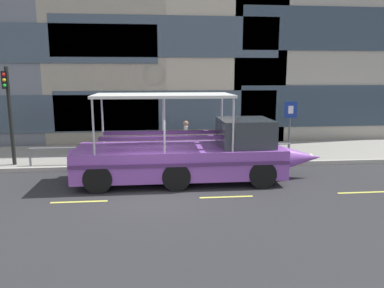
# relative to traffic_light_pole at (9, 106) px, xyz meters

# --- Properties ---
(ground_plane) EXTENTS (120.00, 120.00, 0.00)m
(ground_plane) POSITION_rel_traffic_light_pole_xyz_m (6.02, -3.66, -2.70)
(ground_plane) COLOR #2B2B2D
(sidewalk) EXTENTS (32.00, 4.80, 0.18)m
(sidewalk) POSITION_rel_traffic_light_pole_xyz_m (6.02, 1.94, -2.61)
(sidewalk) COLOR gray
(sidewalk) RESTS_ON ground_plane
(curb_edge) EXTENTS (32.00, 0.18, 0.18)m
(curb_edge) POSITION_rel_traffic_light_pole_xyz_m (6.02, -0.55, -2.61)
(curb_edge) COLOR #B2ADA3
(curb_edge) RESTS_ON ground_plane
(lane_centreline) EXTENTS (25.80, 0.12, 0.01)m
(lane_centreline) POSITION_rel_traffic_light_pole_xyz_m (6.02, -4.59, -2.70)
(lane_centreline) COLOR #DBD64C
(lane_centreline) RESTS_ON ground_plane
(curb_guardrail) EXTENTS (11.50, 0.09, 0.78)m
(curb_guardrail) POSITION_rel_traffic_light_pole_xyz_m (6.46, -0.21, -2.00)
(curb_guardrail) COLOR gray
(curb_guardrail) RESTS_ON sidewalk
(traffic_light_pole) EXTENTS (0.24, 0.46, 4.17)m
(traffic_light_pole) POSITION_rel_traffic_light_pole_xyz_m (0.00, 0.00, 0.00)
(traffic_light_pole) COLOR black
(traffic_light_pole) RESTS_ON sidewalk
(parking_sign) EXTENTS (0.60, 0.12, 2.62)m
(parking_sign) POSITION_rel_traffic_light_pole_xyz_m (12.36, 0.39, -0.75)
(parking_sign) COLOR #4C4F54
(parking_sign) RESTS_ON sidewalk
(duck_tour_boat) EXTENTS (9.64, 2.63, 3.32)m
(duck_tour_boat) POSITION_rel_traffic_light_pole_xyz_m (7.53, -2.56, -1.66)
(duck_tour_boat) COLOR purple
(duck_tour_boat) RESTS_ON ground_plane
(pedestrian_near_bow) EXTENTS (0.29, 0.39, 1.55)m
(pedestrian_near_bow) POSITION_rel_traffic_light_pole_xyz_m (10.28, 0.77, -1.59)
(pedestrian_near_bow) COLOR #47423D
(pedestrian_near_bow) RESTS_ON sidewalk
(pedestrian_mid_left) EXTENTS (0.24, 0.51, 1.75)m
(pedestrian_mid_left) POSITION_rel_traffic_light_pole_xyz_m (7.50, 0.60, -1.47)
(pedestrian_mid_left) COLOR black
(pedestrian_mid_left) RESTS_ON sidewalk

